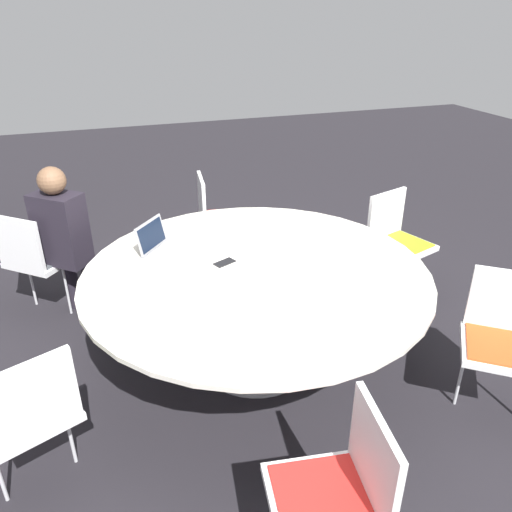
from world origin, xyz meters
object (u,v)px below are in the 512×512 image
(chair_3, at_px, (503,333))
(cell_phone, at_px, (225,263))
(chair_1, at_px, (27,411))
(chair_5, at_px, (216,213))
(laptop, at_px, (158,244))
(chair_2, at_px, (340,488))
(chair_4, at_px, (396,236))
(person_0, at_px, (63,232))
(chair_0, at_px, (35,254))

(chair_3, height_order, cell_phone, chair_3)
(chair_1, bearing_deg, cell_phone, 11.08)
(chair_3, bearing_deg, chair_5, -27.14)
(laptop, bearing_deg, chair_1, -175.65)
(chair_1, height_order, chair_2, same)
(chair_1, distance_m, chair_4, 3.00)
(chair_2, height_order, person_0, person_0)
(chair_2, bearing_deg, laptop, 19.82)
(chair_0, height_order, chair_1, same)
(chair_1, distance_m, chair_3, 2.60)
(chair_2, distance_m, cell_phone, 1.66)
(chair_2, relative_size, chair_3, 1.00)
(chair_3, xyz_separation_m, chair_5, (2.36, 1.11, 0.00))
(chair_2, height_order, laptop, laptop)
(chair_1, relative_size, chair_4, 1.00)
(chair_0, distance_m, chair_3, 3.30)
(person_0, bearing_deg, chair_2, -27.44)
(chair_0, xyz_separation_m, person_0, (-0.09, -0.24, 0.19))
(chair_2, distance_m, chair_4, 2.55)
(chair_0, relative_size, chair_3, 1.00)
(chair_2, relative_size, laptop, 2.34)
(chair_1, height_order, person_0, person_0)
(laptop, bearing_deg, chair_3, -86.31)
(chair_1, relative_size, chair_2, 1.00)
(chair_2, relative_size, chair_5, 1.00)
(person_0, bearing_deg, chair_5, 60.54)
(chair_2, bearing_deg, person_0, 30.58)
(chair_0, relative_size, chair_1, 1.00)
(person_0, bearing_deg, cell_phone, -0.20)
(laptop, bearing_deg, person_0, 88.93)
(chair_1, xyz_separation_m, laptop, (1.11, -0.81, 0.25))
(chair_0, distance_m, chair_4, 2.88)
(chair_1, relative_size, chair_3, 1.00)
(chair_5, bearing_deg, laptop, -25.78)
(chair_0, bearing_deg, chair_5, 54.42)
(person_0, bearing_deg, chair_1, -55.71)
(chair_2, xyz_separation_m, chair_4, (2.02, -1.57, 0.00))
(chair_5, relative_size, cell_phone, 5.62)
(chair_2, relative_size, chair_4, 1.00)
(cell_phone, bearing_deg, chair_0, 52.19)
(chair_3, xyz_separation_m, laptop, (1.33, 1.77, 0.25))
(person_0, bearing_deg, laptop, -1.07)
(chair_4, bearing_deg, chair_5, -54.97)
(chair_0, relative_size, chair_5, 1.00)
(chair_4, height_order, person_0, person_0)
(chair_0, bearing_deg, chair_4, 28.69)
(chair_0, height_order, cell_phone, chair_0)
(chair_5, bearing_deg, chair_0, -69.01)
(chair_1, distance_m, chair_2, 1.47)
(chair_5, relative_size, person_0, 0.72)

